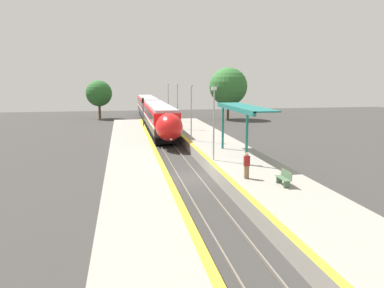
% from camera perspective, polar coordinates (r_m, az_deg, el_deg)
% --- Properties ---
extents(ground_plane, '(120.00, 120.00, 0.00)m').
position_cam_1_polar(ground_plane, '(27.11, -0.49, -5.27)').
color(ground_plane, '#383533').
extents(rail_left, '(0.08, 90.00, 0.15)m').
position_cam_1_polar(rail_left, '(26.98, -2.00, -5.18)').
color(rail_left, slate).
rests_on(rail_left, ground_plane).
extents(rail_right, '(0.08, 90.00, 0.15)m').
position_cam_1_polar(rail_right, '(27.22, 1.01, -5.04)').
color(rail_right, slate).
rests_on(rail_right, ground_plane).
extents(train, '(2.86, 42.17, 3.88)m').
position_cam_1_polar(train, '(56.72, -5.93, 4.94)').
color(train, black).
rests_on(train, ground_plane).
extents(platform_right, '(5.18, 64.00, 0.95)m').
position_cam_1_polar(platform_right, '(28.03, 8.15, -3.87)').
color(platform_right, gray).
rests_on(platform_right, ground_plane).
extents(platform_left, '(4.14, 64.00, 0.95)m').
position_cam_1_polar(platform_left, '(26.61, -8.49, -4.62)').
color(platform_left, gray).
rests_on(platform_left, ground_plane).
extents(platform_bench, '(0.44, 1.41, 0.89)m').
position_cam_1_polar(platform_bench, '(22.56, 13.90, -5.01)').
color(platform_bench, '#4C6B4C').
rests_on(platform_bench, platform_right).
extents(person_waiting, '(0.36, 0.22, 1.65)m').
position_cam_1_polar(person_waiting, '(23.56, 8.33, -3.20)').
color(person_waiting, '#7F6647').
rests_on(person_waiting, platform_right).
extents(railway_signal, '(0.28, 0.28, 4.66)m').
position_cam_1_polar(railway_signal, '(49.27, -7.47, 4.87)').
color(railway_signal, '#59595E').
rests_on(railway_signal, ground_plane).
extents(lamppost_near, '(0.36, 0.20, 5.57)m').
position_cam_1_polar(lamppost_near, '(28.28, 3.35, 3.85)').
color(lamppost_near, '#9E9EA3').
rests_on(lamppost_near, platform_right).
extents(lamppost_mid, '(0.36, 0.20, 5.57)m').
position_cam_1_polar(lamppost_mid, '(37.42, -0.12, 5.35)').
color(lamppost_mid, '#9E9EA3').
rests_on(lamppost_mid, platform_right).
extents(lamppost_far, '(0.36, 0.20, 5.57)m').
position_cam_1_polar(lamppost_far, '(46.65, -2.22, 6.25)').
color(lamppost_far, '#9E9EA3').
rests_on(lamppost_far, platform_right).
extents(lamppost_farthest, '(0.36, 0.20, 5.57)m').
position_cam_1_polar(lamppost_farthest, '(55.93, -3.63, 6.84)').
color(lamppost_farthest, '#9E9EA3').
rests_on(lamppost_farthest, platform_right).
extents(station_canopy, '(2.02, 9.51, 4.01)m').
position_cam_1_polar(station_canopy, '(30.15, 7.44, 5.17)').
color(station_canopy, '#1E6B66').
rests_on(station_canopy, platform_right).
extents(background_tree_left, '(4.60, 4.60, 6.83)m').
position_cam_1_polar(background_tree_left, '(69.21, -14.00, 7.48)').
color(background_tree_left, brown).
rests_on(background_tree_left, ground_plane).
extents(background_tree_right, '(6.63, 6.63, 9.07)m').
position_cam_1_polar(background_tree_right, '(66.58, 5.56, 8.71)').
color(background_tree_right, brown).
rests_on(background_tree_right, ground_plane).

